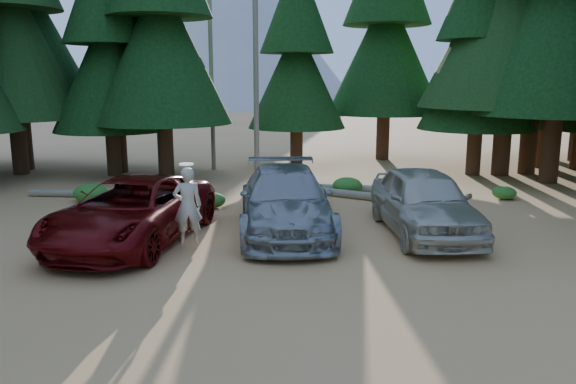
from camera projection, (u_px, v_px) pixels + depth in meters
name	position (u px, v px, depth m)	size (l,w,h in m)	color
ground	(261.00, 290.00, 11.68)	(160.00, 160.00, 0.00)	#B5864D
forest_belt_north	(239.00, 172.00, 26.28)	(36.00, 7.00, 22.00)	black
snag_front	(256.00, 39.00, 24.69)	(0.24, 0.24, 12.00)	#716A5A
snag_back	(211.00, 63.00, 26.13)	(0.20, 0.20, 10.00)	#716A5A
mountain_peak	(210.00, 28.00, 94.78)	(48.00, 50.00, 28.00)	#919499
red_pickup	(132.00, 211.00, 14.88)	(2.85, 6.18, 1.72)	#5F080A
silver_minivan_center	(285.00, 200.00, 15.96)	(2.54, 6.25, 1.81)	#92959A
silver_minivan_right	(424.00, 201.00, 15.71)	(2.20, 5.47, 1.86)	beige
frisbee_player	(188.00, 206.00, 14.15)	(0.78, 0.57, 2.07)	beige
log_left	(78.00, 194.00, 20.74)	(0.27, 0.27, 3.77)	#716A5A
log_mid	(330.00, 192.00, 20.97)	(0.29, 0.29, 3.57)	#716A5A
log_right	(362.00, 189.00, 21.58)	(0.29, 0.29, 4.55)	#716A5A
shrub_far_left	(91.00, 193.00, 19.97)	(1.19, 1.19, 0.65)	#2F601D
shrub_left	(200.00, 189.00, 21.19)	(0.80, 0.80, 0.44)	#2F601D
shrub_center_left	(212.00, 200.00, 19.04)	(0.94, 0.94, 0.52)	#2F601D
shrub_center_right	(280.00, 196.00, 19.51)	(1.09, 1.09, 0.60)	#2F601D
shrub_right	(313.00, 194.00, 19.91)	(1.06, 1.06, 0.59)	#2F601D
shrub_far_right	(347.00, 186.00, 21.37)	(1.13, 1.13, 0.62)	#2F601D
shrub_edge_east	(504.00, 193.00, 20.39)	(0.85, 0.85, 0.47)	#2F601D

